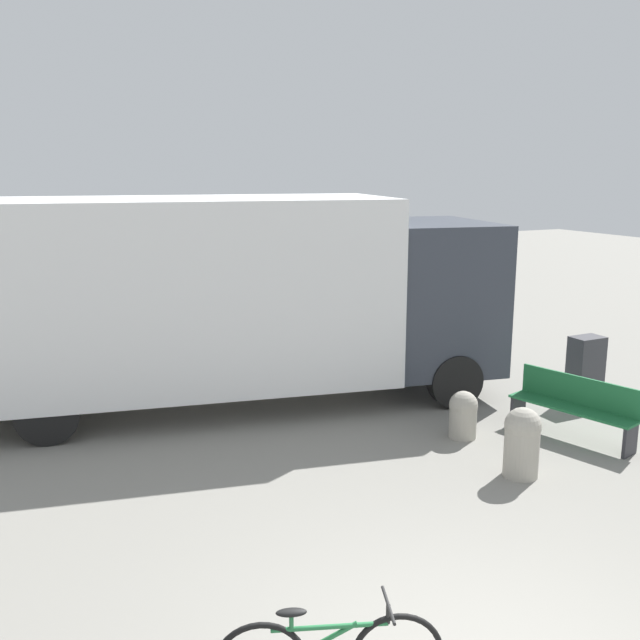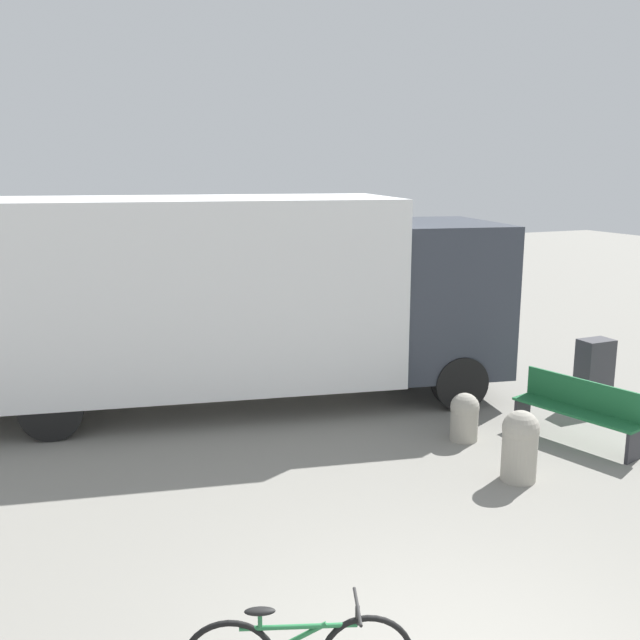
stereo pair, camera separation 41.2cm
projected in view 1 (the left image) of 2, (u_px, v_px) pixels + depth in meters
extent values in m
cube|color=white|center=(174.00, 292.00, 11.11)|extent=(7.13, 3.88, 2.89)
cube|color=#333842|center=(429.00, 293.00, 12.22)|extent=(2.30, 2.81, 2.45)
cylinder|color=black|center=(403.00, 347.00, 13.55)|extent=(0.91, 0.45, 0.87)
cylinder|color=black|center=(455.00, 381.00, 11.40)|extent=(0.91, 0.45, 0.87)
cylinder|color=black|center=(62.00, 369.00, 12.04)|extent=(0.91, 0.45, 0.87)
cylinder|color=black|center=(47.00, 413.00, 9.88)|extent=(0.91, 0.45, 0.87)
cube|color=#1E6638|center=(572.00, 408.00, 10.08)|extent=(0.86, 1.87, 0.04)
cube|color=#1E6638|center=(579.00, 392.00, 10.15)|extent=(0.51, 1.78, 0.45)
cube|color=#2D2D33|center=(630.00, 441.00, 9.49)|extent=(0.34, 0.14, 0.42)
cube|color=#2D2D33|center=(518.00, 408.00, 10.76)|extent=(0.34, 0.14, 0.42)
cylinder|color=#26723F|center=(330.00, 627.00, 5.01)|extent=(0.79, 0.32, 0.04)
cylinder|color=#26723F|center=(291.00, 622.00, 4.97)|extent=(0.03, 0.03, 0.11)
ellipsoid|color=black|center=(291.00, 612.00, 4.96)|extent=(0.24, 0.16, 0.05)
cylinder|color=black|center=(388.00, 614.00, 5.04)|extent=(0.03, 0.03, 0.14)
cylinder|color=black|center=(388.00, 605.00, 5.02)|extent=(0.17, 0.42, 0.02)
cylinder|color=#9E998C|center=(521.00, 451.00, 8.84)|extent=(0.43, 0.43, 0.67)
sphere|color=#9E998C|center=(523.00, 426.00, 8.77)|extent=(0.45, 0.45, 0.45)
cylinder|color=#9E998C|center=(463.00, 421.00, 10.13)|extent=(0.39, 0.39, 0.48)
sphere|color=#9E998C|center=(464.00, 405.00, 10.08)|extent=(0.41, 0.41, 0.41)
cube|color=#38383D|center=(585.00, 369.00, 11.68)|extent=(0.53, 0.36, 1.09)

